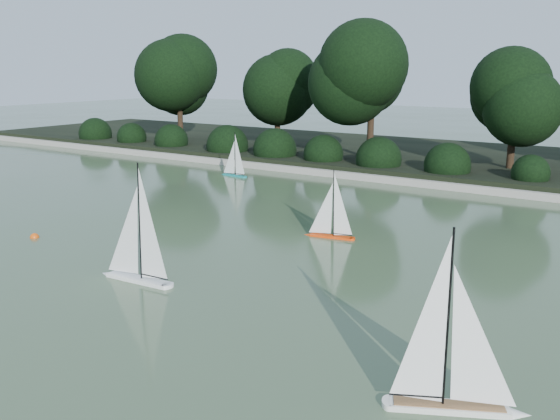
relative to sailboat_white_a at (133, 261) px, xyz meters
name	(u,v)px	position (x,y,z in m)	size (l,w,h in m)	color
ground	(214,293)	(1.32, 0.24, -0.29)	(80.00, 80.00, 0.00)	#334C2D
pond_coping	(443,185)	(1.32, 9.24, -0.20)	(40.00, 0.35, 0.18)	gray
far_bank	(489,163)	(1.32, 13.24, -0.14)	(40.00, 8.00, 0.30)	black
tree_line	(526,81)	(2.55, 11.67, 2.35)	(26.31, 3.93, 4.39)	black
shrub_hedge	(456,166)	(1.32, 10.14, 0.16)	(29.10, 1.10, 1.10)	black
sailboat_white_a	(133,261)	(0.00, 0.00, 0.00)	(1.35, 0.30, 1.84)	white
sailboat_white_b	(461,382)	(5.08, -0.81, -0.01)	(1.26, 0.75, 1.82)	silver
sailboat_orange	(328,226)	(1.18, 3.60, -0.08)	(0.99, 0.33, 1.34)	#EC3E0C
sailboat_teal	(233,169)	(-4.28, 7.73, -0.08)	(0.97, 0.24, 1.32)	teal
race_buoy	(35,238)	(-3.21, 0.60, -0.29)	(0.16, 0.16, 0.16)	#E34F0B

